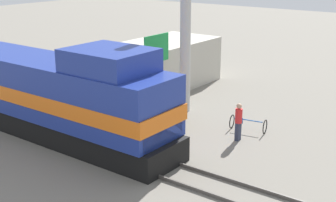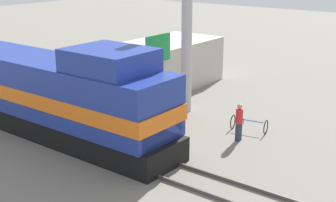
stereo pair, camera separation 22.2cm
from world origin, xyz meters
TOP-DOWN VIEW (x-y plane):
  - ground_plane at (0.00, 0.00)m, footprint 120.00×120.00m
  - rail_near at (-0.72, 0.00)m, footprint 0.08×30.51m
  - rail_far at (0.72, 0.00)m, footprint 0.08×30.51m
  - locomotive at (0.00, 4.22)m, footprint 3.11×15.90m
  - utility_pole at (6.87, 0.79)m, footprint 1.80×0.59m
  - vendor_umbrella at (3.87, 0.23)m, footprint 2.26×2.26m
  - billboard_sign at (6.77, 2.72)m, footprint 2.16×0.12m
  - shrub_cluster at (3.63, -0.07)m, footprint 0.90×0.90m
  - person_bystander at (4.74, -3.81)m, footprint 0.34×0.34m
  - bicycle at (6.14, -3.62)m, footprint 1.03×1.87m
  - building_block_distant at (10.53, 5.00)m, footprint 7.58×4.24m

SIDE VIEW (x-z plane):
  - ground_plane at x=0.00m, z-range 0.00..0.00m
  - rail_near at x=-0.72m, z-range 0.00..0.15m
  - rail_far at x=0.72m, z-range 0.00..0.15m
  - bicycle at x=6.14m, z-range 0.01..0.74m
  - shrub_cluster at x=3.63m, z-range 0.00..0.90m
  - person_bystander at x=4.74m, z-range 0.09..1.93m
  - building_block_distant at x=10.53m, z-range 0.00..3.04m
  - vendor_umbrella at x=3.87m, z-range 0.74..2.74m
  - locomotive at x=0.00m, z-range -0.33..4.41m
  - billboard_sign at x=6.77m, z-range 1.04..5.22m
  - utility_pole at x=6.87m, z-range 0.03..10.39m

